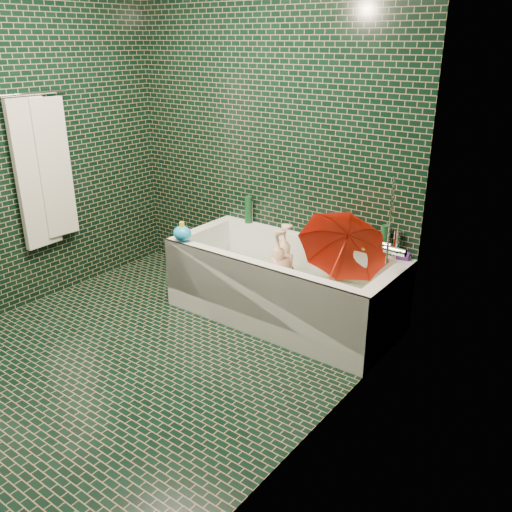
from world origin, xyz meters
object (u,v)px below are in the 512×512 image
Objects in this scene: bathtub at (283,292)px; child at (283,280)px; rubber_duck at (366,247)px; bath_toy at (182,233)px; umbrella at (339,257)px.

bathtub reaches higher than child.
bath_toy is at bearing -155.49° from rubber_duck.
bath_toy is (-0.71, -0.31, 0.30)m from child.
child is 0.51m from umbrella.
bathtub is at bearing 177.28° from umbrella.
bathtub is 0.57m from umbrella.
bathtub is 0.87m from bath_toy.
rubber_duck is at bearing 50.22° from bath_toy.
bath_toy is (-1.14, -0.35, 0.03)m from umbrella.
child is 4.38× the size of bath_toy.
umbrella reaches higher than bath_toy.
umbrella is at bearing 5.62° from bathtub.
rubber_duck is (0.50, 0.31, 0.28)m from child.
child is 7.78× the size of rubber_duck.
umbrella is 3.34× the size of bath_toy.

